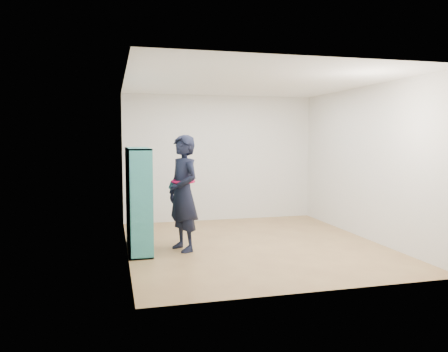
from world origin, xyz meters
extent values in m
plane|color=olive|center=(0.00, 0.00, 0.00)|extent=(4.50, 4.50, 0.00)
plane|color=white|center=(0.00, 0.00, 2.60)|extent=(4.50, 4.50, 0.00)
cube|color=silver|center=(-2.00, 0.00, 1.30)|extent=(0.02, 4.50, 2.60)
cube|color=silver|center=(2.00, 0.00, 1.30)|extent=(0.02, 4.50, 2.60)
cube|color=silver|center=(0.00, 2.25, 1.30)|extent=(4.00, 0.02, 2.60)
cube|color=silver|center=(0.00, -2.25, 1.30)|extent=(4.00, 0.02, 2.60)
cube|color=teal|center=(-1.82, -0.45, 0.79)|extent=(0.34, 0.02, 1.58)
cube|color=teal|center=(-1.82, 0.71, 0.79)|extent=(0.34, 0.02, 1.58)
cube|color=teal|center=(-1.82, 0.13, 0.01)|extent=(0.34, 1.18, 0.02)
cube|color=teal|center=(-1.82, 0.13, 1.56)|extent=(0.34, 1.18, 0.02)
cube|color=teal|center=(-1.98, 0.13, 0.79)|extent=(0.02, 1.18, 1.58)
cube|color=teal|center=(-1.82, -0.06, 0.79)|extent=(0.32, 0.02, 1.53)
cube|color=teal|center=(-1.82, 0.32, 0.79)|extent=(0.32, 0.02, 1.53)
cube|color=teal|center=(-1.82, 0.13, 0.41)|extent=(0.32, 1.13, 0.02)
cube|color=teal|center=(-1.82, 0.13, 0.79)|extent=(0.32, 1.13, 0.02)
cube|color=teal|center=(-1.82, 0.13, 1.17)|extent=(0.32, 1.13, 0.02)
cube|color=beige|center=(-1.80, -0.25, 0.08)|extent=(0.22, 0.14, 0.08)
cube|color=black|center=(-1.79, -0.31, 0.55)|extent=(0.18, 0.16, 0.27)
cube|color=maroon|center=(-1.79, -0.31, 0.94)|extent=(0.18, 0.16, 0.28)
cube|color=silver|center=(-1.80, -0.25, 1.21)|extent=(0.22, 0.14, 0.06)
cube|color=navy|center=(-1.79, 0.07, 0.15)|extent=(0.18, 0.16, 0.22)
cube|color=brown|center=(-1.79, 0.07, 0.54)|extent=(0.18, 0.16, 0.24)
cube|color=#BFB28C|center=(-1.80, 0.12, 0.84)|extent=(0.22, 0.14, 0.08)
cube|color=#26594C|center=(-1.79, 0.07, 1.30)|extent=(0.18, 0.16, 0.24)
cube|color=beige|center=(-1.79, 0.45, 0.15)|extent=(0.18, 0.16, 0.22)
cube|color=black|center=(-1.80, 0.50, 0.46)|extent=(0.22, 0.14, 0.08)
cube|color=maroon|center=(-1.79, 0.45, 0.90)|extent=(0.18, 0.16, 0.20)
cube|color=silver|center=(-1.79, 0.45, 1.32)|extent=(0.18, 0.16, 0.27)
imported|color=black|center=(-1.16, -0.06, 0.89)|extent=(0.63, 0.76, 1.77)
torus|color=#B80E46|center=(-1.16, -0.06, 1.07)|extent=(0.47, 0.47, 0.04)
cube|color=silver|center=(-1.33, -0.03, 1.00)|extent=(0.08, 0.10, 0.14)
cube|color=black|center=(-1.33, -0.03, 1.00)|extent=(0.08, 0.09, 0.14)
camera|label=1|loc=(-2.20, -6.61, 1.73)|focal=35.00mm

